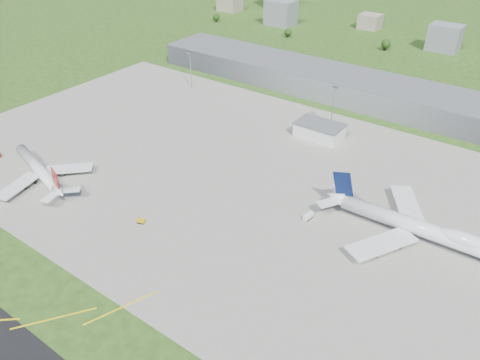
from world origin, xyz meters
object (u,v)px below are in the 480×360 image
Objects in this scene: tug_yellow at (141,221)px; van_white_near at (308,216)px; airliner_red_twin at (40,170)px; airliner_blue_quad at (419,228)px.

van_white_near is (57.47, 45.14, 0.41)m from tug_yellow.
airliner_blue_quad is (167.10, 63.18, 1.19)m from airliner_red_twin.
tug_yellow is 0.73× the size of van_white_near.
tug_yellow is at bearing -150.66° from airliner_blue_quad.
tug_yellow is (66.76, 3.66, -3.67)m from airliner_red_twin.
airliner_blue_quad is 116.77m from tug_yellow.
airliner_red_twin is 133.51m from van_white_near.
airliner_red_twin reaches higher than van_white_near.
airliner_blue_quad is 14.42× the size of van_white_near.
airliner_blue_quad is at bearing 12.20° from tug_yellow.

